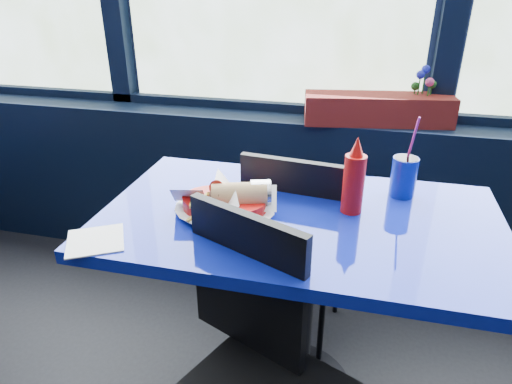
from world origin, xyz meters
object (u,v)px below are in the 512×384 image
planter_box (378,109)px  chair_near_back (293,239)px  ketchup_bottle (354,180)px  soda_cup (404,176)px  food_basket (226,202)px  flower_vase (421,106)px  chair_near_front (254,355)px  near_table (297,265)px

planter_box → chair_near_back: bearing=-124.3°
ketchup_bottle → soda_cup: size_ratio=0.87×
food_basket → ketchup_bottle: 0.39m
chair_near_back → food_basket: 0.45m
planter_box → food_basket: planter_box is taller
flower_vase → soda_cup: 0.68m
flower_vase → chair_near_back: bearing=-126.1°
chair_near_back → food_basket: chair_near_back is taller
chair_near_front → chair_near_back: bearing=113.6°
chair_near_back → soda_cup: 0.49m
chair_near_front → chair_near_back: (0.00, 0.60, -0.00)m
near_table → planter_box: bearing=75.7°
near_table → chair_near_back: bearing=102.0°
chair_near_back → soda_cup: size_ratio=3.12×
chair_near_front → soda_cup: 0.74m
near_table → food_basket: food_basket is taller
near_table → chair_near_front: size_ratio=1.39×
planter_box → soda_cup: size_ratio=2.33×
near_table → flower_vase: flower_vase is taller
planter_box → food_basket: size_ratio=2.20×
planter_box → near_table: bearing=-113.5°
near_table → food_basket: (-0.22, -0.04, 0.22)m
food_basket → soda_cup: soda_cup is taller
flower_vase → ketchup_bottle: size_ratio=1.05×
chair_near_front → ketchup_bottle: 0.58m
near_table → planter_box: 0.92m
soda_cup → chair_near_front: bearing=-123.2°
planter_box → flower_vase: (0.18, 0.04, 0.01)m
chair_near_back → food_basket: bearing=68.2°
chair_near_back → flower_vase: size_ratio=3.41×
near_table → flower_vase: bearing=65.9°
chair_near_back → food_basket: size_ratio=2.96×
planter_box → food_basket: (-0.43, -0.88, -0.08)m
ketchup_bottle → soda_cup: (0.15, 0.15, -0.04)m
ketchup_bottle → chair_near_back: bearing=135.7°
chair_near_front → chair_near_back: chair_near_front is taller
chair_near_front → soda_cup: soda_cup is taller
soda_cup → ketchup_bottle: bearing=-135.3°
food_basket → soda_cup: size_ratio=1.06×
planter_box → soda_cup: 0.63m
chair_near_front → flower_vase: flower_vase is taller
near_table → ketchup_bottle: (0.15, 0.06, 0.29)m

